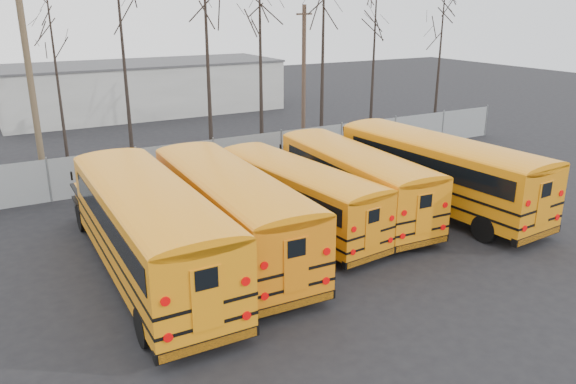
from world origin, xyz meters
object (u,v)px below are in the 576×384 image
bus_a (146,221)px  utility_pole_left (30,77)px  bus_b (228,204)px  bus_d (352,175)px  utility_pole_right (304,73)px  bus_e (435,166)px  bus_c (295,190)px

bus_a → utility_pole_left: size_ratio=1.18×
bus_b → bus_d: size_ratio=1.08×
bus_d → utility_pole_right: 14.19m
bus_a → utility_pole_right: bearing=45.4°
bus_b → utility_pole_left: 13.92m
bus_d → bus_e: 3.73m
bus_d → utility_pole_right: size_ratio=1.24×
bus_c → bus_e: 6.57m
bus_c → bus_b: bearing=-171.2°
utility_pole_left → bus_c: bearing=-48.8°
bus_a → bus_c: size_ratio=1.18×
bus_a → utility_pole_right: size_ratio=1.40×
bus_b → utility_pole_right: utility_pole_right is taller
utility_pole_left → utility_pole_right: 16.27m
bus_e → utility_pole_right: bearing=78.5°
bus_a → utility_pole_left: 13.62m
bus_a → bus_d: bus_a is taller
bus_e → utility_pole_left: 19.48m
bus_b → bus_c: size_ratio=1.13×
bus_d → bus_c: bearing=-171.3°
utility_pole_right → bus_c: bearing=-144.6°
bus_e → bus_d: bearing=157.6°
bus_e → bus_a: bearing=177.7°
bus_b → bus_a: bearing=-169.8°
bus_c → bus_d: (2.97, 0.30, 0.10)m
bus_e → utility_pole_right: 14.37m
bus_b → bus_d: (6.19, 1.15, -0.14)m
utility_pole_right → bus_a: bearing=-157.6°
bus_a → utility_pole_left: (-1.66, 13.11, 3.27)m
bus_a → bus_e: bearing=2.4°
utility_pole_right → utility_pole_left: bearing=162.3°
bus_a → utility_pole_right: (14.52, 14.47, 2.44)m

